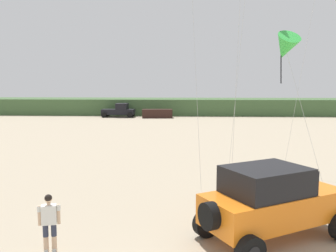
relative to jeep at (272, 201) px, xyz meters
name	(u,v)px	position (x,y,z in m)	size (l,w,h in m)	color
dune_ridge	(194,106)	(-1.28, 45.69, 0.01)	(90.00, 8.44, 2.42)	#426038
jeep	(272,201)	(0.00, 0.00, 0.00)	(4.98, 4.20, 2.26)	orange
person_watching	(49,220)	(-6.40, -1.17, -0.26)	(0.61, 0.39, 1.67)	#DBB28E
distant_pickup	(119,111)	(-12.17, 39.55, -0.26)	(4.65, 2.47, 1.98)	black
distant_sedan	(157,113)	(-6.64, 38.88, -0.60)	(4.20, 1.70, 1.20)	black
kite_purple_stunt	(285,48)	(1.82, 5.97, 5.11)	(1.49, 5.08, 7.16)	green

